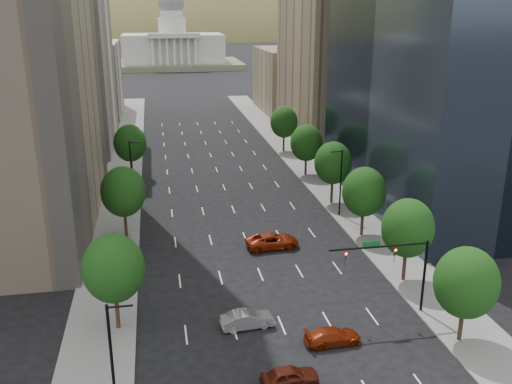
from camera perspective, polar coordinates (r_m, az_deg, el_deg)
sidewalk_left at (r=76.93m, az=-13.83°, el=-2.37°), size 6.00×200.00×0.15m
sidewalk_right at (r=80.83m, az=8.63°, el=-1.01°), size 6.00×200.00×0.15m
midrise_cream_left at (r=116.34m, az=-18.21°, el=12.98°), size 14.00×30.00×35.00m
filler_left at (r=149.80m, az=-16.32°, el=10.88°), size 14.00×26.00×18.00m
parking_tan_right at (r=117.89m, az=7.14°, el=12.57°), size 14.00×30.00×30.00m
filler_right at (r=150.30m, az=3.26°, el=11.21°), size 14.00×26.00×16.00m
tree_right_0 at (r=48.89m, az=20.48°, el=-8.59°), size 5.20×5.20×8.39m
tree_right_1 at (r=57.54m, az=15.08°, el=-3.55°), size 5.20×5.20×8.75m
tree_right_2 at (r=67.92m, az=10.86°, el=0.02°), size 5.20×5.20×8.61m
tree_right_3 at (r=78.64m, az=7.79°, el=2.92°), size 5.20×5.20×8.89m
tree_right_4 at (r=91.73m, az=5.11°, el=4.96°), size 5.20×5.20×8.46m
tree_right_5 at (r=106.82m, az=2.85°, el=7.07°), size 5.20×5.20×8.75m
tree_left_0 at (r=48.85m, az=-14.20°, el=-7.50°), size 5.20×5.20×8.75m
tree_left_1 at (r=67.36m, az=-13.28°, el=0.02°), size 5.20×5.20×8.97m
tree_left_2 at (r=92.49m, az=-12.61°, el=4.84°), size 5.20×5.20×8.68m
streetlight_rn at (r=74.21m, az=8.51°, el=1.11°), size 1.70×0.20×9.00m
streetlight_ls at (r=38.84m, az=-14.26°, el=-16.32°), size 1.70×0.20×9.00m
streetlight_ln at (r=80.09m, az=-12.44°, el=2.16°), size 1.70×0.20×9.00m
traffic_signal at (r=51.39m, az=14.31°, el=-6.88°), size 9.12×0.40×7.38m
capitol at (r=262.52m, az=-8.39°, el=14.22°), size 60.00×40.00×35.20m
foothills at (r=616.39m, az=-6.26°, el=12.24°), size 720.00×413.00×263.00m
car_red_near at (r=48.31m, az=7.75°, el=-14.24°), size 4.84×2.17×1.38m
car_maroon at (r=43.54m, az=3.43°, el=-18.10°), size 4.46×2.08×1.48m
car_silver at (r=49.97m, az=-0.88°, el=-12.76°), size 4.77×2.02×1.53m
car_red_far at (r=65.05m, az=1.66°, el=-4.96°), size 6.27×3.17×1.70m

